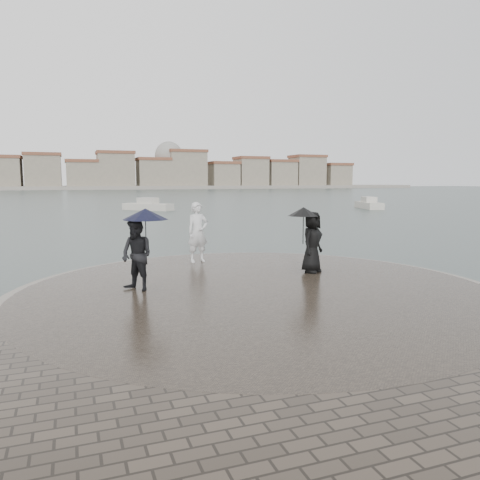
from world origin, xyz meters
name	(u,v)px	position (x,y,z in m)	size (l,w,h in m)	color
ground	(329,348)	(0.00, 0.00, 0.00)	(400.00, 400.00, 0.00)	#2B3835
kerb_ring	(257,296)	(0.00, 3.50, 0.16)	(12.50, 12.50, 0.32)	gray
quay_tip	(257,295)	(0.00, 3.50, 0.18)	(11.90, 11.90, 0.36)	#2D261E
statue	(198,232)	(-0.41, 7.82, 1.37)	(0.73, 0.48, 2.01)	silver
visitor_left	(139,244)	(-2.83, 4.37, 1.52)	(1.36, 1.22, 2.04)	black
visitor_right	(310,236)	(2.28, 4.94, 1.45)	(1.25, 1.07, 1.95)	black
far_skyline	(62,173)	(-6.29, 160.71, 5.61)	(260.00, 20.00, 37.00)	gray
boats	(178,209)	(5.48, 37.26, 0.38)	(44.74, 12.16, 1.50)	beige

